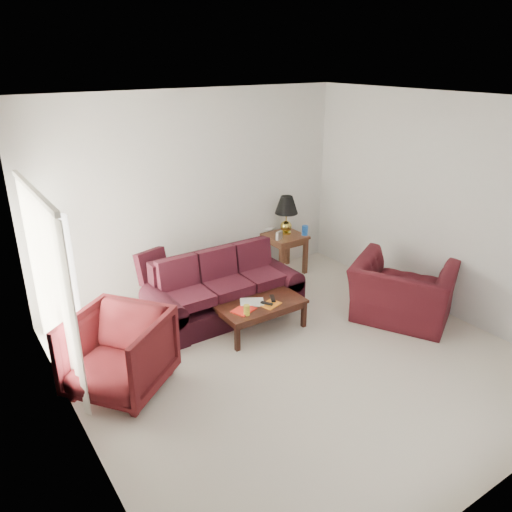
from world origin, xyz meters
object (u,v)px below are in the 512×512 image
Objects in this scene: floor_lamp at (66,276)px; armchair_left at (119,353)px; armchair_right at (402,292)px; sofa at (225,288)px; end_table at (285,253)px; coffee_table at (261,317)px.

floor_lamp is 1.54m from armchair_left.
sofa is at bearing 25.69° from armchair_right.
end_table is at bearing 1.01° from floor_lamp.
armchair_right is at bearing -80.97° from end_table.
sofa is 1.31× the size of floor_lamp.
armchair_left is (0.11, -1.49, -0.37)m from floor_lamp.
end_table is 2.24m from armchair_right.
armchair_left is 0.86× the size of coffee_table.
armchair_right is (1.98, -1.43, -0.02)m from sofa.
end_table reaches higher than coffee_table.
sofa is at bearing 76.15° from armchair_left.
floor_lamp reaches higher than sofa.
sofa reaches higher than end_table.
armchair_left is at bearing -155.48° from end_table.
armchair_right is 1.12× the size of coffee_table.
sofa is 3.28× the size of end_table.
armchair_right is at bearing -39.68° from sofa.
sofa is 2.06m from floor_lamp.
floor_lamp reaches higher than armchair_left.
sofa is 1.88× the size of coffee_table.
armchair_right reaches higher than end_table.
floor_lamp reaches higher than end_table.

